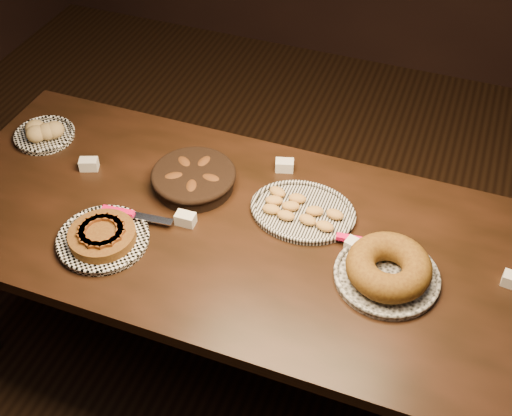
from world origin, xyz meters
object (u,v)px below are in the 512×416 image
(buffet_table, at_px, (254,246))
(bundt_cake_plate, at_px, (388,270))
(apple_tart_plate, at_px, (103,237))
(madeleine_platter, at_px, (302,211))

(buffet_table, height_order, bundt_cake_plate, bundt_cake_plate)
(apple_tart_plate, distance_m, bundt_cake_plate, 0.97)
(buffet_table, xyz_separation_m, bundt_cake_plate, (0.48, -0.05, 0.12))
(madeleine_platter, height_order, bundt_cake_plate, bundt_cake_plate)
(buffet_table, xyz_separation_m, apple_tart_plate, (-0.47, -0.22, 0.10))
(buffet_table, relative_size, bundt_cake_plate, 6.39)
(buffet_table, height_order, apple_tart_plate, apple_tart_plate)
(apple_tart_plate, height_order, madeleine_platter, apple_tart_plate)
(bundt_cake_plate, bearing_deg, apple_tart_plate, -168.50)
(apple_tart_plate, height_order, bundt_cake_plate, bundt_cake_plate)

